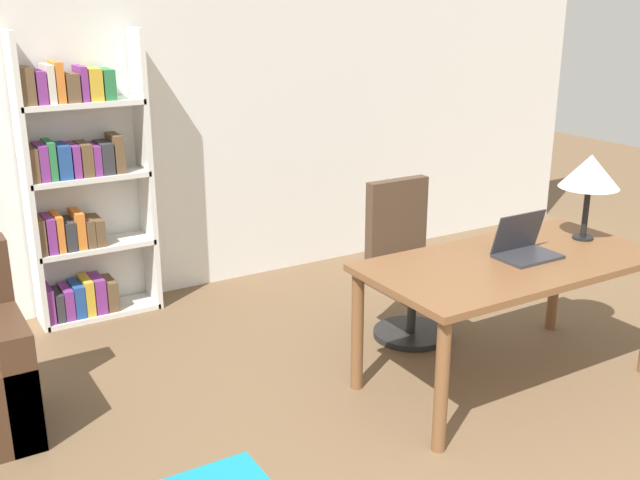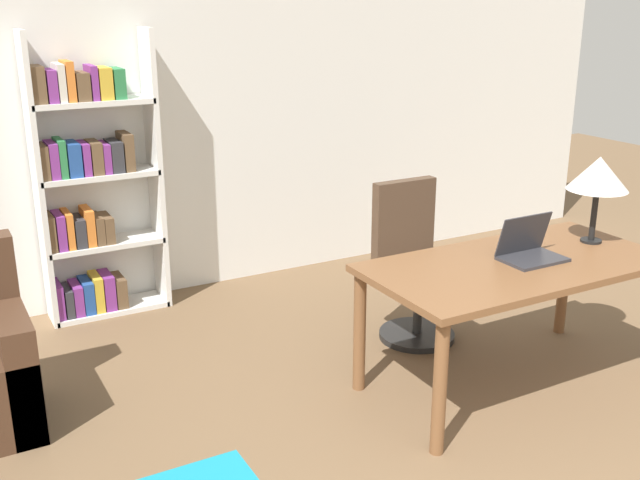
{
  "view_description": "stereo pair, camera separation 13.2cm",
  "coord_description": "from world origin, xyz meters",
  "px_view_note": "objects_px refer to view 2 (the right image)",
  "views": [
    {
      "loc": [
        -1.87,
        -0.69,
        2.15
      ],
      "look_at": [
        -0.05,
        2.34,
        1.0
      ],
      "focal_mm": 42.0,
      "sensor_mm": 36.0,
      "label": 1
    },
    {
      "loc": [
        -1.76,
        -0.75,
        2.15
      ],
      "look_at": [
        -0.05,
        2.34,
        1.0
      ],
      "focal_mm": 42.0,
      "sensor_mm": 36.0,
      "label": 2
    }
  ],
  "objects_px": {
    "table_lamp": "(599,175)",
    "bookshelf": "(90,189)",
    "desk": "(516,277)",
    "laptop": "(529,250)",
    "office_chair": "(413,270)"
  },
  "relations": [
    {
      "from": "laptop",
      "to": "bookshelf",
      "type": "relative_size",
      "value": 0.18
    },
    {
      "from": "desk",
      "to": "office_chair",
      "type": "distance_m",
      "value": 0.86
    },
    {
      "from": "office_chair",
      "to": "bookshelf",
      "type": "bearing_deg",
      "value": 141.73
    },
    {
      "from": "laptop",
      "to": "office_chair",
      "type": "xyz_separation_m",
      "value": [
        -0.19,
        0.83,
        -0.35
      ]
    },
    {
      "from": "desk",
      "to": "table_lamp",
      "type": "distance_m",
      "value": 0.82
    },
    {
      "from": "table_lamp",
      "to": "bookshelf",
      "type": "relative_size",
      "value": 0.26
    },
    {
      "from": "laptop",
      "to": "office_chair",
      "type": "distance_m",
      "value": 0.92
    },
    {
      "from": "office_chair",
      "to": "table_lamp",
      "type": "bearing_deg",
      "value": -46.32
    },
    {
      "from": "bookshelf",
      "to": "office_chair",
      "type": "bearing_deg",
      "value": -38.27
    },
    {
      "from": "desk",
      "to": "laptop",
      "type": "relative_size",
      "value": 4.9
    },
    {
      "from": "laptop",
      "to": "office_chair",
      "type": "height_order",
      "value": "office_chair"
    },
    {
      "from": "desk",
      "to": "table_lamp",
      "type": "height_order",
      "value": "table_lamp"
    },
    {
      "from": "bookshelf",
      "to": "laptop",
      "type": "bearing_deg",
      "value": -48.73
    },
    {
      "from": "desk",
      "to": "office_chair",
      "type": "xyz_separation_m",
      "value": [
        -0.1,
        0.83,
        -0.2
      ]
    },
    {
      "from": "desk",
      "to": "office_chair",
      "type": "relative_size",
      "value": 1.66
    }
  ]
}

